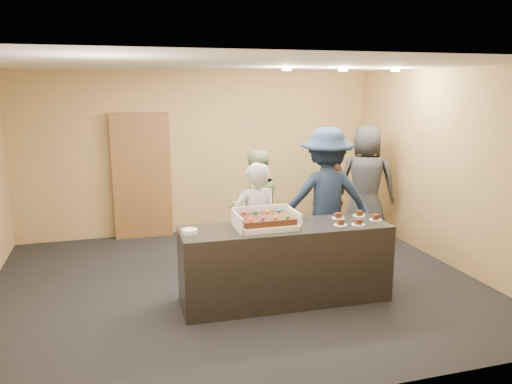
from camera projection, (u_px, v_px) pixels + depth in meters
room at (237, 179)px, 6.06m from camera, size 6.04×6.00×2.70m
serving_counter at (285, 264)px, 5.76m from camera, size 2.42×0.76×0.90m
storage_cabinet at (142, 176)px, 8.11m from camera, size 0.93×0.15×2.04m
cake_box at (266, 223)px, 5.61m from camera, size 0.69×0.48×0.20m
sheet_cake at (266, 219)px, 5.58m from camera, size 0.59×0.41×0.11m
plate_stack at (190, 231)px, 5.38m from camera, size 0.18×0.18×0.04m
slice_a at (341, 223)px, 5.69m from camera, size 0.15×0.15×0.07m
slice_b at (338, 217)px, 5.98m from camera, size 0.15×0.15×0.07m
slice_c at (358, 223)px, 5.70m from camera, size 0.15×0.15×0.07m
slice_d at (359, 214)px, 6.09m from camera, size 0.15×0.15×0.07m
slice_e at (376, 218)px, 5.91m from camera, size 0.15×0.15×0.07m
person_server_grey at (255, 227)px, 6.05m from camera, size 0.62×0.45×1.58m
person_sage_man at (255, 208)px, 6.91m from camera, size 0.89×0.76×1.61m
person_navy_man at (326, 199)px, 6.75m from camera, size 1.37×0.97×1.93m
person_brown_extra at (329, 198)px, 7.18m from camera, size 1.04×1.03×1.76m
person_dark_suit at (366, 183)px, 7.94m from camera, size 1.09×0.96×1.88m
ceiling_spotlights at (343, 70)px, 6.70m from camera, size 1.72×0.12×0.03m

